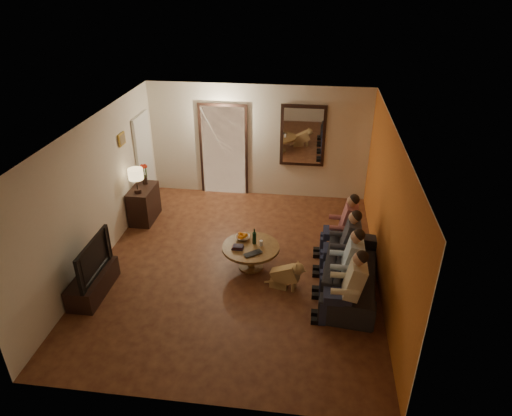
# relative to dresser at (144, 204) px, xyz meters

# --- Properties ---
(floor) EXTENTS (5.00, 6.00, 0.01)m
(floor) POSITION_rel_dresser_xyz_m (2.25, -1.44, -0.37)
(floor) COLOR #461D12
(floor) RESTS_ON ground
(ceiling) EXTENTS (5.00, 6.00, 0.01)m
(ceiling) POSITION_rel_dresser_xyz_m (2.25, -1.44, 2.23)
(ceiling) COLOR white
(ceiling) RESTS_ON back_wall
(back_wall) EXTENTS (5.00, 0.02, 2.60)m
(back_wall) POSITION_rel_dresser_xyz_m (2.25, 1.56, 0.93)
(back_wall) COLOR beige
(back_wall) RESTS_ON floor
(front_wall) EXTENTS (5.00, 0.02, 2.60)m
(front_wall) POSITION_rel_dresser_xyz_m (2.25, -4.44, 0.93)
(front_wall) COLOR beige
(front_wall) RESTS_ON floor
(left_wall) EXTENTS (0.02, 6.00, 2.60)m
(left_wall) POSITION_rel_dresser_xyz_m (-0.25, -1.44, 0.93)
(left_wall) COLOR beige
(left_wall) RESTS_ON floor
(right_wall) EXTENTS (0.02, 6.00, 2.60)m
(right_wall) POSITION_rel_dresser_xyz_m (4.75, -1.44, 0.93)
(right_wall) COLOR beige
(right_wall) RESTS_ON floor
(orange_accent) EXTENTS (0.01, 6.00, 2.60)m
(orange_accent) POSITION_rel_dresser_xyz_m (4.74, -1.44, 0.93)
(orange_accent) COLOR #BC5C20
(orange_accent) RESTS_ON right_wall
(kitchen_doorway) EXTENTS (1.00, 0.06, 2.10)m
(kitchen_doorway) POSITION_rel_dresser_xyz_m (1.45, 1.54, 0.68)
(kitchen_doorway) COLOR #FFE0A5
(kitchen_doorway) RESTS_ON floor
(door_trim) EXTENTS (1.12, 0.04, 2.22)m
(door_trim) POSITION_rel_dresser_xyz_m (1.45, 1.53, 0.68)
(door_trim) COLOR black
(door_trim) RESTS_ON floor
(fridge_glimpse) EXTENTS (0.45, 0.03, 1.70)m
(fridge_glimpse) POSITION_rel_dresser_xyz_m (1.70, 1.54, 0.53)
(fridge_glimpse) COLOR silver
(fridge_glimpse) RESTS_ON floor
(mirror_frame) EXTENTS (1.00, 0.05, 1.40)m
(mirror_frame) POSITION_rel_dresser_xyz_m (3.25, 1.52, 1.13)
(mirror_frame) COLOR black
(mirror_frame) RESTS_ON back_wall
(mirror_glass) EXTENTS (0.86, 0.02, 1.26)m
(mirror_glass) POSITION_rel_dresser_xyz_m (3.25, 1.49, 1.13)
(mirror_glass) COLOR white
(mirror_glass) RESTS_ON back_wall
(white_door) EXTENTS (0.06, 0.85, 2.04)m
(white_door) POSITION_rel_dresser_xyz_m (-0.21, 0.86, 0.65)
(white_door) COLOR white
(white_door) RESTS_ON floor
(framed_art) EXTENTS (0.03, 0.28, 0.24)m
(framed_art) POSITION_rel_dresser_xyz_m (-0.22, -0.14, 1.48)
(framed_art) COLOR #B28C33
(framed_art) RESTS_ON left_wall
(art_canvas) EXTENTS (0.01, 0.22, 0.18)m
(art_canvas) POSITION_rel_dresser_xyz_m (-0.21, -0.14, 1.48)
(art_canvas) COLOR brown
(art_canvas) RESTS_ON left_wall
(dresser) EXTENTS (0.45, 0.83, 0.74)m
(dresser) POSITION_rel_dresser_xyz_m (0.00, 0.00, 0.00)
(dresser) COLOR black
(dresser) RESTS_ON floor
(table_lamp) EXTENTS (0.30, 0.30, 0.54)m
(table_lamp) POSITION_rel_dresser_xyz_m (0.00, -0.22, 0.64)
(table_lamp) COLOR beige
(table_lamp) RESTS_ON dresser
(flower_vase) EXTENTS (0.14, 0.14, 0.44)m
(flower_vase) POSITION_rel_dresser_xyz_m (0.00, 0.22, 0.59)
(flower_vase) COLOR red
(flower_vase) RESTS_ON dresser
(tv_stand) EXTENTS (0.45, 1.12, 0.37)m
(tv_stand) POSITION_rel_dresser_xyz_m (0.00, -2.52, -0.18)
(tv_stand) COLOR black
(tv_stand) RESTS_ON floor
(tv) EXTENTS (1.10, 0.14, 0.64)m
(tv) POSITION_rel_dresser_xyz_m (0.00, -2.52, 0.32)
(tv) COLOR black
(tv) RESTS_ON tv_stand
(sofa) EXTENTS (2.25, 1.08, 0.63)m
(sofa) POSITION_rel_dresser_xyz_m (4.24, -1.80, -0.05)
(sofa) COLOR black
(sofa) RESTS_ON floor
(person_a) EXTENTS (0.60, 0.40, 1.20)m
(person_a) POSITION_rel_dresser_xyz_m (4.14, -2.70, 0.23)
(person_a) COLOR tan
(person_a) RESTS_ON sofa
(person_b) EXTENTS (0.60, 0.40, 1.20)m
(person_b) POSITION_rel_dresser_xyz_m (4.14, -2.10, 0.23)
(person_b) COLOR tan
(person_b) RESTS_ON sofa
(person_c) EXTENTS (0.60, 0.40, 1.20)m
(person_c) POSITION_rel_dresser_xyz_m (4.14, -1.50, 0.23)
(person_c) COLOR tan
(person_c) RESTS_ON sofa
(person_d) EXTENTS (0.60, 0.40, 1.20)m
(person_d) POSITION_rel_dresser_xyz_m (4.14, -0.90, 0.23)
(person_d) COLOR tan
(person_d) RESTS_ON sofa
(dog) EXTENTS (0.60, 0.34, 0.56)m
(dog) POSITION_rel_dresser_xyz_m (3.15, -1.98, -0.09)
(dog) COLOR #AE8050
(dog) RESTS_ON floor
(coffee_table) EXTENTS (1.12, 1.12, 0.45)m
(coffee_table) POSITION_rel_dresser_xyz_m (2.50, -1.47, -0.14)
(coffee_table) COLOR brown
(coffee_table) RESTS_ON floor
(bowl) EXTENTS (0.26, 0.26, 0.06)m
(bowl) POSITION_rel_dresser_xyz_m (2.32, -1.25, 0.11)
(bowl) COLOR white
(bowl) RESTS_ON coffee_table
(oranges) EXTENTS (0.20, 0.20, 0.08)m
(oranges) POSITION_rel_dresser_xyz_m (2.32, -1.25, 0.18)
(oranges) COLOR orange
(oranges) RESTS_ON bowl
(wine_bottle) EXTENTS (0.07, 0.07, 0.31)m
(wine_bottle) POSITION_rel_dresser_xyz_m (2.55, -1.37, 0.24)
(wine_bottle) COLOR black
(wine_bottle) RESTS_ON coffee_table
(wine_glass) EXTENTS (0.06, 0.06, 0.10)m
(wine_glass) POSITION_rel_dresser_xyz_m (2.68, -1.42, 0.13)
(wine_glass) COLOR silver
(wine_glass) RESTS_ON coffee_table
(book_stack) EXTENTS (0.20, 0.15, 0.07)m
(book_stack) POSITION_rel_dresser_xyz_m (2.28, -1.57, 0.12)
(book_stack) COLOR black
(book_stack) RESTS_ON coffee_table
(laptop) EXTENTS (0.39, 0.37, 0.03)m
(laptop) POSITION_rel_dresser_xyz_m (2.60, -1.75, 0.09)
(laptop) COLOR black
(laptop) RESTS_ON coffee_table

